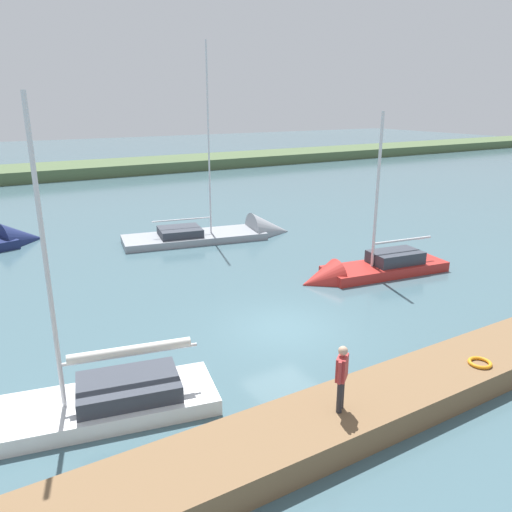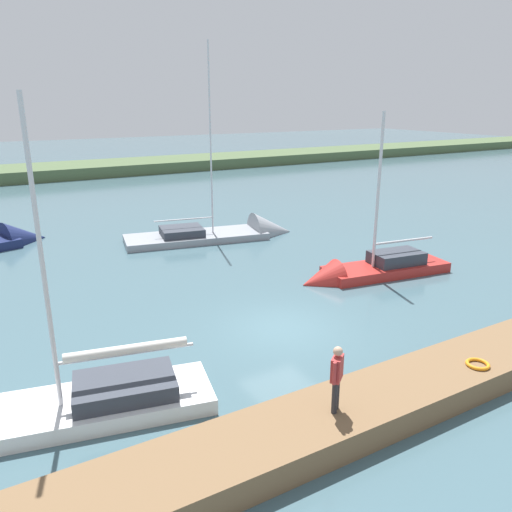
% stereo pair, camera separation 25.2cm
% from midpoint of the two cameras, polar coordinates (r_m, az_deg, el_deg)
% --- Properties ---
extents(ground_plane, '(200.00, 200.00, 0.00)m').
position_cam_midpoint_polar(ground_plane, '(18.39, 3.43, -8.20)').
color(ground_plane, '#42606B').
extents(far_shoreline, '(180.00, 8.00, 2.40)m').
position_cam_midpoint_polar(far_shoreline, '(59.13, -20.99, 8.50)').
color(far_shoreline, '#4C603D').
rests_on(far_shoreline, ground_plane).
extents(dock_pier, '(24.29, 2.16, 0.72)m').
position_cam_midpoint_polar(dock_pier, '(14.44, 16.33, -15.02)').
color(dock_pier, brown).
rests_on(dock_pier, ground_plane).
extents(life_ring_buoy, '(0.66, 0.66, 0.10)m').
position_cam_midpoint_polar(life_ring_buoy, '(15.85, 24.39, -11.17)').
color(life_ring_buoy, orange).
rests_on(life_ring_buoy, dock_pier).
extents(sailboat_outer_mooring, '(7.68, 2.99, 8.43)m').
position_cam_midpoint_polar(sailboat_outer_mooring, '(23.97, 12.54, -2.01)').
color(sailboat_outer_mooring, '#B22823').
rests_on(sailboat_outer_mooring, ground_plane).
extents(sailboat_mid_channel, '(10.46, 4.51, 12.34)m').
position_cam_midpoint_polar(sailboat_mid_channel, '(30.31, -2.34, 2.34)').
color(sailboat_mid_channel, gray).
rests_on(sailboat_mid_channel, ground_plane).
extents(sailboat_behind_pier, '(8.12, 3.71, 9.13)m').
position_cam_midpoint_polar(sailboat_behind_pier, '(14.48, -23.75, -16.68)').
color(sailboat_behind_pier, white).
rests_on(sailboat_behind_pier, ground_plane).
extents(person_on_dock, '(0.53, 0.46, 1.71)m').
position_cam_midpoint_polar(person_on_dock, '(12.34, 9.79, -13.15)').
color(person_on_dock, '#28282D').
rests_on(person_on_dock, dock_pier).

